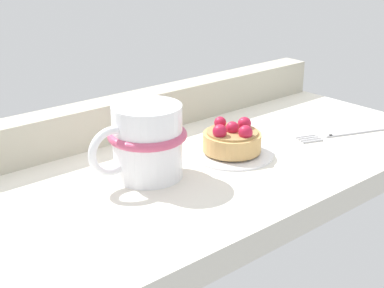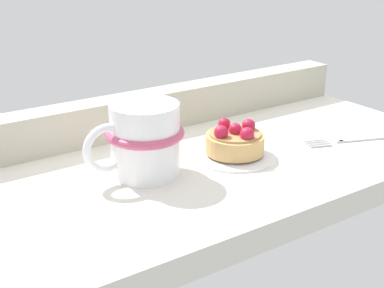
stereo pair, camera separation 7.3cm
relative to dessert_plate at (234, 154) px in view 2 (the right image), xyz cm
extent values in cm
cube|color=silver|center=(-2.56, 0.83, -2.06)|extent=(73.48, 36.17, 3.51)
cube|color=#B2AD99|center=(-2.56, 16.60, 2.76)|extent=(72.01, 4.62, 6.12)
cylinder|color=white|center=(0.00, 0.00, 0.02)|extent=(12.09, 12.09, 0.66)
cylinder|color=white|center=(0.00, 0.00, -0.14)|extent=(6.65, 6.65, 0.33)
cylinder|color=tan|center=(0.00, 0.00, 1.64)|extent=(8.31, 8.31, 2.59)
cylinder|color=#AB854F|center=(0.00, 0.00, 3.09)|extent=(7.31, 7.31, 0.30)
sphere|color=#B71938|center=(0.00, 0.00, 3.72)|extent=(1.88, 1.88, 1.88)
sphere|color=#B71938|center=(2.50, 0.09, 3.77)|extent=(1.96, 1.96, 1.96)
sphere|color=#B71938|center=(-0.03, 2.50, 3.85)|extent=(1.76, 1.76, 1.76)
sphere|color=#B71938|center=(-2.63, -0.14, 3.84)|extent=(2.00, 2.00, 2.00)
sphere|color=#B71938|center=(0.09, -2.50, 3.74)|extent=(2.00, 2.00, 2.00)
cylinder|color=white|center=(-13.34, 1.83, 4.50)|extent=(8.99, 8.99, 9.62)
torus|color=#C64C70|center=(-13.34, 1.83, 5.38)|extent=(10.19, 10.19, 1.15)
torus|color=white|center=(-18.78, 1.83, 4.50)|extent=(6.41, 1.02, 6.41)
cube|color=#B7B7BC|center=(21.58, -6.66, -0.01)|extent=(10.49, 4.54, 0.60)
cube|color=#B7B7BC|center=(16.46, -4.72, -0.01)|extent=(1.32, 0.95, 0.60)
cube|color=#B7B7BC|center=(13.58, -2.45, -0.01)|extent=(3.36, 1.47, 0.60)
cube|color=#B7B7BC|center=(13.32, -3.13, -0.01)|extent=(3.36, 1.47, 0.60)
cube|color=#B7B7BC|center=(13.06, -3.82, -0.01)|extent=(3.36, 1.47, 0.60)
cube|color=#B7B7BC|center=(12.80, -4.50, -0.01)|extent=(3.36, 1.47, 0.60)
camera|label=1|loc=(-50.73, -51.29, 29.55)|focal=50.82mm
camera|label=2|loc=(-44.88, -55.71, 29.55)|focal=50.82mm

